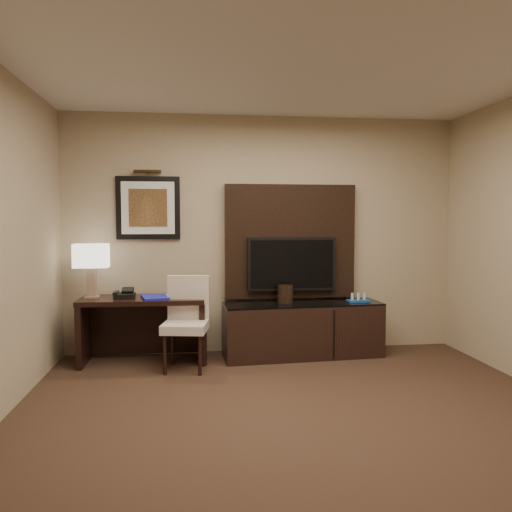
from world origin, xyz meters
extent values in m
cube|color=#342117|center=(0.00, 0.00, -0.01)|extent=(4.50, 5.00, 0.01)
cube|color=silver|center=(0.00, 0.00, 2.70)|extent=(4.50, 5.00, 0.01)
cube|color=tan|center=(0.00, 2.50, 1.35)|extent=(4.50, 0.01, 2.70)
cube|color=black|center=(-1.34, 2.15, 0.35)|extent=(1.31, 0.59, 0.69)
cube|color=black|center=(0.39, 2.15, 0.30)|extent=(1.78, 0.60, 0.60)
cube|color=black|center=(0.30, 2.44, 1.27)|extent=(1.50, 0.12, 1.30)
cube|color=black|center=(0.30, 2.34, 1.02)|extent=(1.00, 0.08, 0.60)
cube|color=black|center=(-1.30, 2.48, 1.65)|extent=(0.70, 0.04, 0.70)
cylinder|color=#3F2A14|center=(-1.30, 2.44, 2.05)|extent=(0.04, 0.04, 0.30)
cube|color=#161B94|center=(-1.21, 2.08, 0.71)|extent=(0.32, 0.39, 0.02)
imported|color=tan|center=(-1.26, 2.12, 0.81)|extent=(0.17, 0.03, 0.23)
cylinder|color=silver|center=(-0.91, 2.20, 0.78)|extent=(0.07, 0.07, 0.17)
cylinder|color=black|center=(0.20, 2.18, 0.70)|extent=(0.21, 0.21, 0.20)
camera|label=1|loc=(-0.79, -3.20, 1.50)|focal=35.00mm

